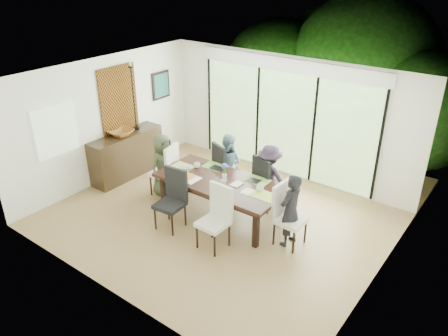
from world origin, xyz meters
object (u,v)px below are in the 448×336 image
Objects in this scene: chair_far_left at (228,168)px; person_far_left at (228,164)px; chair_far_right at (269,181)px; bowl at (121,133)px; person_far_right at (269,177)px; chair_left_end at (163,169)px; person_left_end at (163,165)px; cup_c at (260,188)px; chair_right_end at (291,216)px; vase at (224,177)px; person_right_end at (290,211)px; chair_near_left at (169,201)px; laptop at (183,169)px; cup_b at (224,182)px; chair_near_right at (213,219)px; cup_a at (197,165)px; sideboard at (127,155)px; table_top at (221,182)px.

person_far_left reaches higher than chair_far_left.
chair_far_right is 3.43m from bowl.
chair_left_end is at bearing 16.58° from person_far_right.
person_far_left and person_far_right have the same top height.
chair_left_end is 1.00× the size of chair_far_right.
bowl is at bearing 91.68° from person_left_end.
chair_left_end is 8.87× the size of cup_c.
vase is (-1.45, 0.05, 0.27)m from chair_right_end.
person_left_end is at bearing -81.74° from person_right_end.
bowl reaches higher than cup_c.
chair_left_end is at bearing -178.15° from vase.
person_right_end is at bearing 178.55° from chair_far_left.
chair_near_left is 9.17× the size of vase.
person_right_end is 10.75× the size of vase.
chair_far_right is at bearing 53.39° from chair_near_left.
bowl reaches higher than laptop.
cup_b is 0.19× the size of bowl.
person_far_left is at bearing 121.21° from chair_near_right.
cup_a is at bearing -85.68° from person_right_end.
bowl is (-3.54, -0.08, 0.25)m from cup_c.
laptop is at bearing 152.31° from chair_near_right.
chair_right_end is at bearing -1.64° from sideboard.
chair_near_left is at bearing -21.66° from bowl.
cup_c is at bearing 7.13° from table_top.
chair_right_end is 2.12m from person_far_left.
chair_far_right is at bearing 100.94° from chair_left_end.
cup_b is at bearing 84.31° from chair_far_right.
person_left_end is 10.40× the size of cup_a.
vase is 0.07× the size of sideboard.
cup_c is at bearing 80.91° from chair_left_end.
chair_near_left is 2.45m from sideboard.
vase is (-0.50, -0.80, 0.27)m from chair_far_right.
chair_far_left is at bearing 117.90° from table_top.
person_far_left reaches higher than chair_right_end.
cup_b is (0.15, -0.10, 0.08)m from table_top.
chair_near_left is 8.87× the size of cup_c.
person_left_end is at bearing 78.42° from chair_left_end.
person_far_right is 2.50× the size of bowl.
person_far_left is 1.00× the size of person_far_right.
chair_far_right reaches higher than laptop.
person_right_end reaches higher than chair_left_end.
table_top is 1.86× the size of person_right_end.
chair_near_right is 11.00× the size of cup_b.
chair_right_end is 0.85× the size of person_left_end.
chair_left_end is 0.85× the size of person_far_left.
chair_far_right is at bearing 90.35° from chair_near_right.
vase is (0.55, 0.92, 0.27)m from chair_near_left.
person_far_right reaches higher than cup_c.
person_right_end is 3.91× the size of laptop.
vase is 0.18m from cup_b.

